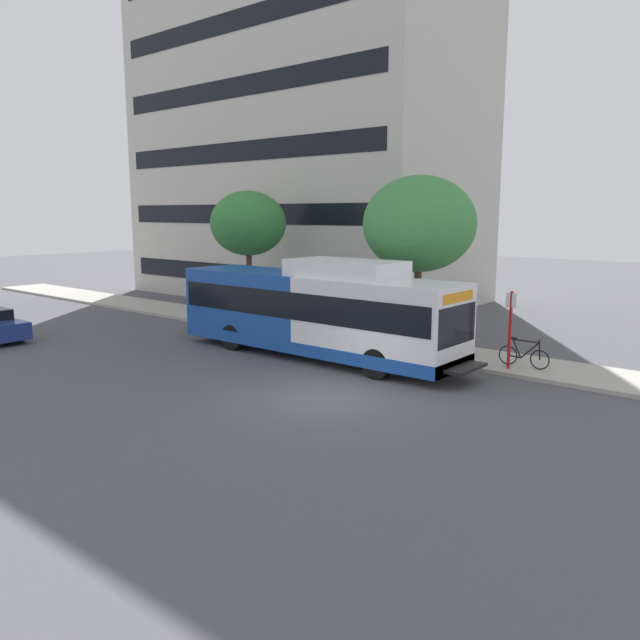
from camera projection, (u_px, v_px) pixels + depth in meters
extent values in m
plane|color=#4C4C51|center=(161.00, 357.00, 23.24)|extent=(120.00, 120.00, 0.00)
cube|color=#A8A399|center=(323.00, 334.00, 27.25)|extent=(3.00, 56.00, 0.14)
cube|color=white|center=(379.00, 320.00, 21.20)|extent=(2.54, 5.80, 2.73)
cube|color=#19479E|center=(258.00, 304.00, 24.87)|extent=(2.54, 5.80, 2.73)
cube|color=#19479E|center=(314.00, 342.00, 23.23)|extent=(2.57, 11.60, 0.44)
cube|color=black|center=(314.00, 302.00, 22.97)|extent=(2.58, 11.25, 0.96)
cube|color=black|center=(456.00, 325.00, 19.36)|extent=(2.34, 0.10, 1.24)
cube|color=orange|center=(457.00, 297.00, 19.20)|extent=(1.90, 0.08, 0.32)
cube|color=white|center=(346.00, 269.00, 21.84)|extent=(2.16, 4.06, 0.60)
cube|color=black|center=(466.00, 368.00, 19.33)|extent=(1.78, 0.60, 0.10)
cylinder|color=black|center=(377.00, 364.00, 20.10)|extent=(0.30, 1.00, 1.00)
cylinder|color=black|center=(414.00, 352.00, 21.81)|extent=(0.30, 1.00, 1.00)
cylinder|color=black|center=(233.00, 337.00, 24.40)|extent=(0.30, 1.00, 1.00)
cylinder|color=black|center=(274.00, 329.00, 26.11)|extent=(0.30, 1.00, 1.00)
cylinder|color=red|center=(510.00, 330.00, 20.72)|extent=(0.10, 0.10, 2.60)
cube|color=white|center=(511.00, 300.00, 20.53)|extent=(0.04, 0.36, 0.48)
torus|color=black|center=(540.00, 360.00, 20.76)|extent=(0.04, 0.66, 0.66)
torus|color=black|center=(508.00, 355.00, 21.46)|extent=(0.04, 0.66, 0.66)
cylinder|color=black|center=(530.00, 350.00, 20.94)|extent=(0.05, 0.64, 0.64)
cylinder|color=black|center=(517.00, 349.00, 21.23)|extent=(0.05, 0.34, 0.62)
cylinder|color=black|center=(526.00, 341.00, 20.99)|extent=(0.05, 0.90, 0.05)
cylinder|color=black|center=(514.00, 356.00, 21.32)|extent=(0.05, 0.45, 0.08)
cylinder|color=black|center=(540.00, 350.00, 20.72)|extent=(0.05, 0.10, 0.67)
cylinder|color=black|center=(539.00, 340.00, 20.68)|extent=(0.52, 0.03, 0.03)
cube|color=black|center=(513.00, 338.00, 21.26)|extent=(0.12, 0.24, 0.06)
cylinder|color=#4C3823|center=(417.00, 305.00, 24.72)|extent=(0.28, 0.28, 3.07)
ellipsoid|color=#3D8442|center=(419.00, 224.00, 24.18)|extent=(4.36, 4.36, 3.70)
cylinder|color=#4C3823|center=(249.00, 284.00, 31.32)|extent=(0.28, 0.28, 3.23)
ellipsoid|color=#337A38|center=(248.00, 223.00, 30.82)|extent=(3.71, 3.71, 3.16)
cylinder|color=black|center=(20.00, 334.00, 26.03)|extent=(0.20, 0.64, 0.64)
cube|color=#BCB7AD|center=(301.00, 40.00, 38.08)|extent=(10.57, 21.65, 31.18)
cube|color=black|center=(302.00, 268.00, 40.41)|extent=(10.63, 19.92, 1.10)
cube|color=black|center=(302.00, 214.00, 39.83)|extent=(10.63, 19.92, 1.10)
cube|color=black|center=(302.00, 158.00, 39.25)|extent=(10.63, 19.92, 1.10)
cube|color=black|center=(302.00, 100.00, 38.66)|extent=(10.63, 19.92, 1.10)
cube|color=black|center=(301.00, 40.00, 38.08)|extent=(10.63, 19.92, 1.10)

